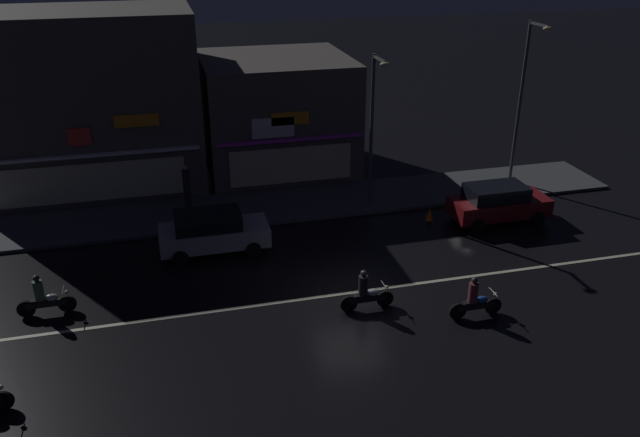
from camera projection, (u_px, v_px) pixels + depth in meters
name	position (u px, v px, depth m)	size (l,w,h in m)	color
ground_plane	(350.00, 293.00, 22.73)	(140.00, 140.00, 0.00)	black
lane_divider_stripe	(350.00, 293.00, 22.72)	(29.09, 0.16, 0.01)	beige
sidewalk_far	(300.00, 203.00, 29.85)	(30.62, 3.80, 0.14)	#424447
storefront_left_block	(277.00, 113.00, 33.46)	(7.50, 7.32, 5.85)	#56514C
storefront_center_block	(89.00, 102.00, 30.47)	(10.23, 6.45, 8.48)	#56514C
streetlamp_west	(374.00, 119.00, 28.02)	(0.44, 1.64, 6.82)	#47494C
streetlamp_mid	(524.00, 92.00, 30.12)	(0.44, 1.64, 7.86)	#47494C
pedestrian_on_sidewalk	(187.00, 187.00, 29.01)	(0.33, 0.33, 1.97)	#232328
parked_car_near_kerb	(213.00, 231.00, 25.30)	(4.30, 1.98, 1.67)	#9EA0A5
parked_car_trailing	(498.00, 202.00, 27.92)	(4.30, 1.98, 1.67)	maroon
motorcycle_following	(43.00, 298.00, 21.23)	(1.90, 0.60, 1.52)	black
motorcycle_opposite_lane	(475.00, 300.00, 21.11)	(1.90, 0.60, 1.52)	black
motorcycle_trailing_far	(366.00, 293.00, 21.52)	(1.90, 0.60, 1.52)	black
traffic_cone	(429.00, 214.00, 28.22)	(0.36, 0.36, 0.55)	orange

